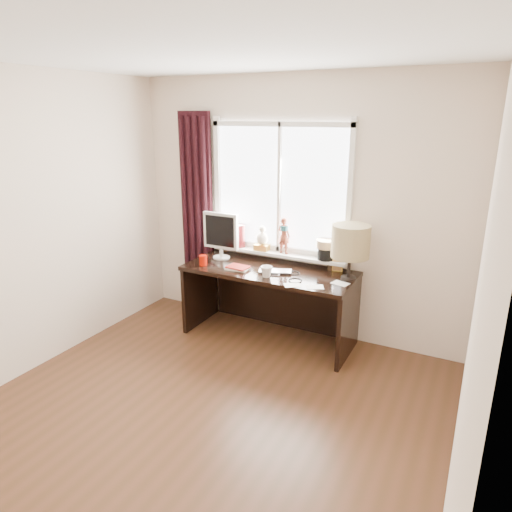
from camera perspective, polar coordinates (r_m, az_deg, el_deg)
The scene contains 17 objects.
floor at distance 3.59m, azimuth -9.07°, elevation -21.13°, with size 3.50×4.00×0.00m, color #4E2C1A.
ceiling at distance 2.84m, azimuth -11.79°, elevation 24.72°, with size 3.50×4.00×0.00m, color white.
wall_back at distance 4.65m, azimuth 4.80°, elevation 5.90°, with size 3.50×2.60×0.00m, color beige.
wall_right at distance 2.40m, azimuth 25.56°, elevation -6.96°, with size 4.00×2.60×0.00m, color beige.
laptop at distance 4.41m, azimuth 2.44°, elevation -1.93°, with size 0.32×0.20×0.03m, color silver.
mug at distance 4.28m, azimuth 1.33°, elevation -1.93°, with size 0.11×0.11×0.11m, color white.
red_cup at distance 4.64m, azimuth -6.62°, elevation -0.53°, with size 0.08×0.08×0.10m, color #A50D00.
window at distance 4.66m, azimuth 3.05°, elevation 6.05°, with size 1.52×0.21×1.40m.
curtain at distance 5.14m, azimuth -7.42°, elevation 4.82°, with size 0.38×0.09×2.25m.
desk at distance 4.68m, azimuth 2.13°, elevation -4.14°, with size 1.70×0.70×0.75m.
monitor at distance 4.79m, azimuth -4.43°, elevation 2.91°, with size 0.40×0.18×0.49m.
notebook_stack at distance 4.51m, azimuth -2.31°, elevation -1.46°, with size 0.24×0.18×0.03m.
brush_holder at distance 4.55m, azimuth 9.49°, elevation -0.93°, with size 0.09×0.09×0.25m.
icon_frame at distance 4.50m, azimuth 10.15°, elevation -1.12°, with size 0.10×0.04×0.13m.
table_lamp at distance 4.20m, azimuth 11.74°, elevation 1.73°, with size 0.35×0.35×0.52m.
loose_papers at distance 4.13m, azimuth 7.51°, elevation -3.63°, with size 0.55×0.40×0.00m.
desk_cables at distance 4.33m, azimuth 4.67°, elevation -2.47°, with size 0.31×0.37×0.01m.
Camera 1 is at (1.74, -2.22, 2.22)m, focal length 32.00 mm.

